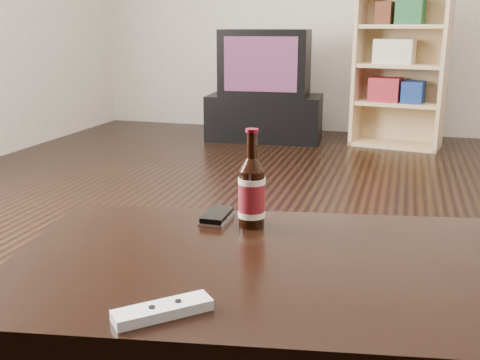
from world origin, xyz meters
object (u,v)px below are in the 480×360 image
(beer_bottle, at_px, (252,192))
(phone, at_px, (217,216))
(tv_stand, at_px, (265,117))
(bookshelf, at_px, (400,62))
(tv, at_px, (265,63))
(remote, at_px, (163,310))
(coffee_table, at_px, (276,286))

(beer_bottle, relative_size, phone, 2.05)
(tv_stand, xyz_separation_m, bookshelf, (1.05, 0.05, 0.46))
(bookshelf, bearing_deg, tv, -167.22)
(tv, relative_size, phone, 6.07)
(tv_stand, xyz_separation_m, phone, (0.67, -3.20, 0.25))
(tv, height_order, remote, tv)
(tv_stand, bearing_deg, beer_bottle, -80.51)
(bookshelf, bearing_deg, beer_bottle, -84.82)
(bookshelf, relative_size, phone, 10.45)
(bookshelf, bearing_deg, coffee_table, -82.72)
(tv_stand, height_order, beer_bottle, beer_bottle)
(tv_stand, distance_m, bookshelf, 1.15)
(tv_stand, relative_size, coffee_table, 0.74)
(bookshelf, distance_m, coffee_table, 3.47)
(bookshelf, xyz_separation_m, coffee_table, (-0.18, -3.46, -0.28))
(tv, distance_m, coffee_table, 3.53)
(tv, bearing_deg, bookshelf, -1.31)
(tv_stand, relative_size, remote, 5.84)
(bookshelf, bearing_deg, tv_stand, -167.29)
(coffee_table, distance_m, phone, 0.30)
(beer_bottle, bearing_deg, phone, 170.98)
(tv, relative_size, coffee_table, 0.58)
(beer_bottle, distance_m, remote, 0.49)
(beer_bottle, relative_size, remote, 1.55)
(tv_stand, relative_size, phone, 7.71)
(tv, distance_m, remote, 3.77)
(bookshelf, distance_m, phone, 3.27)
(phone, bearing_deg, tv, 100.86)
(phone, xyz_separation_m, remote, (0.07, -0.49, 0.00))
(tv, bearing_deg, coffee_table, -79.52)
(tv, bearing_deg, phone, -82.09)
(tv_stand, distance_m, remote, 3.77)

